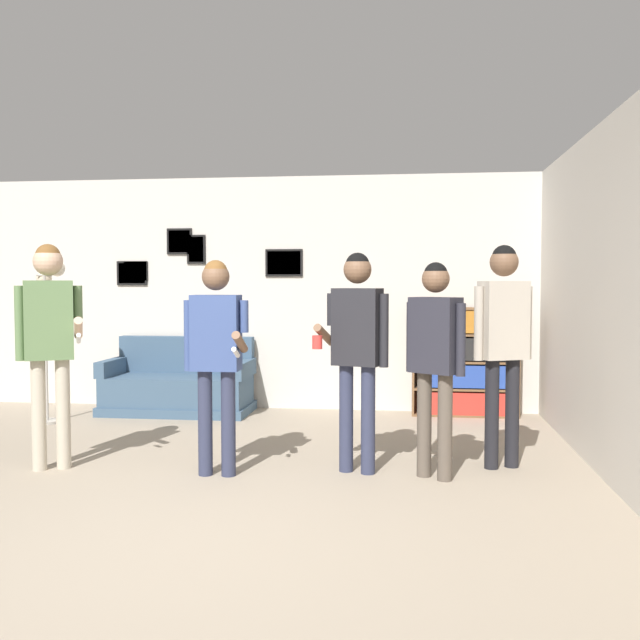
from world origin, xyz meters
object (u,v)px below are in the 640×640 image
(couch, at_px, (179,387))
(person_spectator_near_bookshelf, at_px, (435,347))
(floor_lamp, at_px, (45,305))
(person_spectator_far_right, at_px, (503,330))
(bookshelf, at_px, (465,362))
(person_watcher_holding_cup, at_px, (357,338))
(person_player_foreground_center, at_px, (216,344))
(person_player_foreground_left, at_px, (49,330))

(couch, bearing_deg, person_spectator_near_bookshelf, -40.97)
(floor_lamp, distance_m, person_spectator_far_right, 4.68)
(bookshelf, xyz_separation_m, person_watcher_holding_cup, (-1.01, -2.54, 0.45))
(bookshelf, height_order, person_watcher_holding_cup, person_watcher_holding_cup)
(person_player_foreground_center, xyz_separation_m, person_spectator_far_right, (2.19, 0.51, 0.09))
(person_player_foreground_center, relative_size, person_spectator_near_bookshelf, 1.01)
(couch, distance_m, person_player_foreground_left, 2.67)
(person_spectator_near_bookshelf, bearing_deg, person_watcher_holding_cup, 171.44)
(bookshelf, height_order, person_spectator_near_bookshelf, person_spectator_near_bookshelf)
(person_watcher_holding_cup, bearing_deg, person_spectator_far_right, 14.35)
(person_player_foreground_left, height_order, person_spectator_far_right, person_player_foreground_left)
(person_watcher_holding_cup, bearing_deg, couch, 133.30)
(person_player_foreground_left, distance_m, person_spectator_far_right, 3.56)
(bookshelf, distance_m, floor_lamp, 4.54)
(person_player_foreground_center, bearing_deg, floor_lamp, 142.69)
(floor_lamp, xyz_separation_m, person_player_foreground_left, (0.98, -1.76, -0.14))
(couch, xyz_separation_m, person_player_foreground_left, (-0.20, -2.54, 0.82))
(bookshelf, xyz_separation_m, person_player_foreground_left, (-3.41, -2.74, 0.50))
(couch, bearing_deg, floor_lamp, -146.27)
(person_watcher_holding_cup, distance_m, person_spectator_near_bookshelf, 0.60)
(person_spectator_far_right, bearing_deg, person_player_foreground_left, -172.05)
(couch, height_order, bookshelf, bookshelf)
(bookshelf, xyz_separation_m, floor_lamp, (-4.38, -0.98, 0.64))
(person_player_foreground_center, height_order, person_spectator_near_bookshelf, person_player_foreground_center)
(person_player_foreground_left, relative_size, person_player_foreground_center, 1.08)
(person_player_foreground_center, bearing_deg, person_player_foreground_left, 179.35)
(person_spectator_near_bookshelf, bearing_deg, bookshelf, 80.96)
(couch, bearing_deg, person_player_foreground_left, -94.40)
(person_watcher_holding_cup, bearing_deg, person_player_foreground_center, -168.27)
(couch, relative_size, bookshelf, 1.38)
(couch, xyz_separation_m, person_player_foreground_center, (1.15, -2.55, 0.72))
(floor_lamp, xyz_separation_m, person_spectator_near_bookshelf, (3.97, -1.64, -0.25))
(person_watcher_holding_cup, distance_m, person_spectator_far_right, 1.17)
(couch, bearing_deg, bookshelf, 3.58)
(couch, distance_m, person_spectator_far_right, 4.00)
(bookshelf, distance_m, person_watcher_holding_cup, 2.77)
(bookshelf, relative_size, person_watcher_holding_cup, 0.71)
(couch, distance_m, person_spectator_near_bookshelf, 3.76)
(person_player_foreground_left, bearing_deg, couch, 85.60)
(couch, relative_size, person_watcher_holding_cup, 0.97)
(person_player_foreground_left, height_order, person_spectator_near_bookshelf, person_player_foreground_left)
(person_player_foreground_center, height_order, person_watcher_holding_cup, person_watcher_holding_cup)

